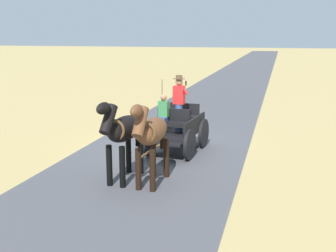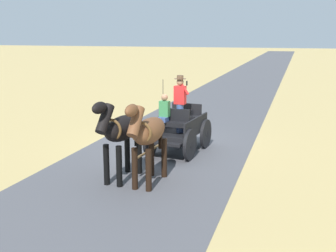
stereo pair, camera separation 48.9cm
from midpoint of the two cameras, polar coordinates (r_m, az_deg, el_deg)
The scene contains 5 objects.
ground_plane at distance 14.17m, azimuth -1.09°, elevation -2.83°, with size 200.00×200.00×0.00m, color tan.
road_surface at distance 14.17m, azimuth -1.09°, elevation -2.81°, with size 5.37×160.00×0.01m, color #4C4C51.
horse_drawn_carriage at distance 13.34m, azimuth 0.18°, elevation -0.19°, with size 1.63×4.52×2.50m.
horse_near_side at distance 10.35m, azimuth -3.66°, elevation -1.07°, with size 0.62×2.13×2.21m.
horse_off_side at distance 10.69m, azimuth -7.46°, elevation -0.71°, with size 0.71×2.14×2.21m.
Camera 1 is at (-3.59, 13.19, 3.75)m, focal length 44.79 mm.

